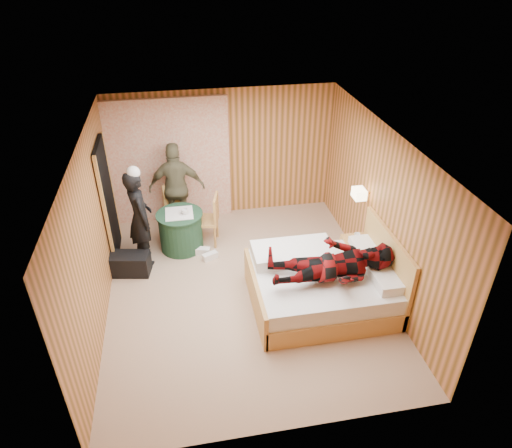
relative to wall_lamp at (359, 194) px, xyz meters
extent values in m
cube|color=tan|center=(-1.92, -0.45, -1.30)|extent=(4.20, 5.00, 0.01)
cube|color=silver|center=(-1.92, -0.45, 1.20)|extent=(4.20, 5.00, 0.01)
cube|color=#C97B4D|center=(-1.92, 2.05, -0.05)|extent=(4.20, 0.02, 2.50)
cube|color=#C97B4D|center=(-4.02, -0.45, -0.05)|extent=(0.02, 5.00, 2.50)
cube|color=#C97B4D|center=(0.18, -0.45, -0.05)|extent=(0.02, 5.00, 2.50)
cube|color=silver|center=(-2.92, 1.98, -0.10)|extent=(2.20, 0.08, 2.40)
cube|color=black|center=(-3.98, 0.95, -0.28)|extent=(0.06, 0.90, 2.05)
cylinder|color=gold|center=(0.08, 0.00, 0.00)|extent=(0.18, 0.04, 0.04)
cube|color=#FFE7B2|center=(0.00, 0.00, 0.00)|extent=(0.18, 0.24, 0.16)
cube|color=#DCB25A|center=(-0.82, -0.96, -1.15)|extent=(2.05, 1.64, 0.31)
cube|color=white|center=(-0.82, -0.96, -0.86)|extent=(1.99, 1.58, 0.26)
cube|color=#DCB25A|center=(-1.85, -0.96, -1.01)|extent=(0.06, 1.64, 0.57)
cube|color=#DCB25A|center=(0.14, -0.96, -0.74)|extent=(0.06, 1.64, 1.13)
cube|color=white|center=(-0.02, -1.35, -0.66)|extent=(0.39, 0.56, 0.14)
cube|color=white|center=(-0.02, -0.57, -0.66)|extent=(0.39, 0.56, 0.14)
cube|color=white|center=(-1.18, -0.50, -0.64)|extent=(1.23, 0.62, 0.18)
cube|color=#DCB25A|center=(-0.04, -0.35, -1.00)|extent=(0.43, 0.60, 0.60)
cube|color=#DCB25A|center=(-0.04, -0.35, -0.81)|extent=(0.45, 0.62, 0.03)
cylinder|color=#22492D|center=(-2.85, 0.90, -0.96)|extent=(0.75, 0.75, 0.69)
cylinder|color=#22492D|center=(-2.85, 0.90, -0.61)|extent=(0.81, 0.81, 0.03)
cube|color=white|center=(-2.85, 0.90, -0.59)|extent=(0.57, 0.57, 0.01)
cube|color=#DCB25A|center=(-2.85, 1.46, -0.85)|extent=(0.55, 0.55, 0.05)
cube|color=#DCB25A|center=(-2.92, 1.64, -0.60)|extent=(0.40, 0.20, 0.46)
cylinder|color=#DCB25A|center=(-2.94, 1.24, -1.08)|extent=(0.04, 0.04, 0.43)
cylinder|color=#DCB25A|center=(-2.76, 1.69, -1.08)|extent=(0.04, 0.04, 0.43)
cube|color=#DCB25A|center=(-2.39, 1.00, -0.84)|extent=(0.51, 0.51, 0.05)
cube|color=#DCB25A|center=(-2.20, 0.95, -0.58)|extent=(0.13, 0.43, 0.47)
cylinder|color=#DCB25A|center=(-2.53, 1.20, -1.08)|extent=(0.04, 0.04, 0.44)
cylinder|color=#DCB25A|center=(-2.26, 0.79, -1.08)|extent=(0.04, 0.04, 0.44)
cube|color=black|center=(-3.72, 0.31, -1.12)|extent=(0.69, 0.45, 0.36)
cube|color=white|center=(-2.52, 0.62, -1.23)|extent=(0.32, 0.19, 0.13)
cube|color=white|center=(-2.39, 0.45, -1.24)|extent=(0.29, 0.21, 0.12)
imported|color=black|center=(-3.48, 0.65, -0.46)|extent=(0.55, 0.70, 1.68)
imported|color=brown|center=(-2.85, 1.58, -0.44)|extent=(1.04, 0.50, 1.72)
imported|color=#66090A|center=(-0.77, -1.16, -0.31)|extent=(0.86, 0.67, 1.77)
imported|color=white|center=(-0.04, -0.40, -0.69)|extent=(0.21, 0.25, 0.02)
imported|color=white|center=(-0.04, -0.40, -0.67)|extent=(0.21, 0.25, 0.02)
imported|color=white|center=(-0.04, -0.22, -0.66)|extent=(0.11, 0.11, 0.09)
imported|color=white|center=(-2.75, 0.85, -0.53)|extent=(0.15, 0.15, 0.10)
camera|label=1|loc=(-2.75, -5.98, 3.41)|focal=32.00mm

